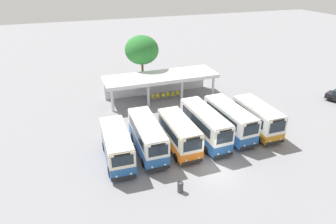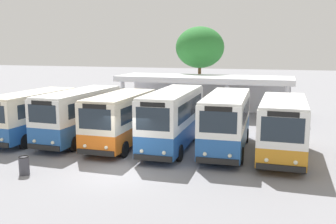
{
  "view_description": "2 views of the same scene",
  "coord_description": "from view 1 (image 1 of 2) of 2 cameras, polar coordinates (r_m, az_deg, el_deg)",
  "views": [
    {
      "loc": [
        -11.36,
        -18.88,
        16.47
      ],
      "look_at": [
        -1.33,
        9.07,
        1.91
      ],
      "focal_mm": 31.54,
      "sensor_mm": 36.0,
      "label": 1
    },
    {
      "loc": [
        7.45,
        -15.78,
        5.93
      ],
      "look_at": [
        0.33,
        7.15,
        1.8
      ],
      "focal_mm": 40.3,
      "sensor_mm": 36.0,
      "label": 2
    }
  ],
  "objects": [
    {
      "name": "ground_plane",
      "position": [
        27.51,
        9.2,
        -11.06
      ],
      "size": [
        180.0,
        180.0,
        0.0
      ],
      "primitive_type": "plane",
      "color": "gray"
    },
    {
      "name": "city_bus_nearest_orange",
      "position": [
        27.87,
        -9.86,
        -6.31
      ],
      "size": [
        2.55,
        7.05,
        3.08
      ],
      "color": "black",
      "rests_on": "ground"
    },
    {
      "name": "city_bus_second_in_row",
      "position": [
        28.83,
        -4.02,
        -4.59
      ],
      "size": [
        2.4,
        7.69,
        3.22
      ],
      "color": "black",
      "rests_on": "ground"
    },
    {
      "name": "city_bus_middle_cream",
      "position": [
        29.24,
        2.14,
        -4.12
      ],
      "size": [
        2.4,
        6.7,
        3.18
      ],
      "color": "black",
      "rests_on": "ground"
    },
    {
      "name": "city_bus_fourth_amber",
      "position": [
        30.76,
        7.12,
        -2.4
      ],
      "size": [
        2.39,
        7.97,
        3.43
      ],
      "color": "black",
      "rests_on": "ground"
    },
    {
      "name": "city_bus_fifth_blue",
      "position": [
        32.41,
        11.8,
        -1.36
      ],
      "size": [
        2.53,
        7.69,
        3.3
      ],
      "color": "black",
      "rests_on": "ground"
    },
    {
      "name": "city_bus_far_end_green",
      "position": [
        33.6,
        16.85,
        -1.02
      ],
      "size": [
        2.44,
        6.74,
        3.23
      ],
      "color": "black",
      "rests_on": "ground"
    },
    {
      "name": "terminal_canopy",
      "position": [
        40.98,
        -1.64,
        6.28
      ],
      "size": [
        15.44,
        4.79,
        3.4
      ],
      "color": "silver",
      "rests_on": "ground"
    },
    {
      "name": "waiting_chair_end_by_column",
      "position": [
        40.52,
        -2.9,
        2.9
      ],
      "size": [
        0.44,
        0.44,
        0.86
      ],
      "color": "slate",
      "rests_on": "ground"
    },
    {
      "name": "waiting_chair_second_from_end",
      "position": [
        40.77,
        -1.93,
        3.07
      ],
      "size": [
        0.44,
        0.44,
        0.86
      ],
      "color": "slate",
      "rests_on": "ground"
    },
    {
      "name": "waiting_chair_middle_seat",
      "position": [
        40.88,
        -0.9,
        3.15
      ],
      "size": [
        0.44,
        0.44,
        0.86
      ],
      "color": "slate",
      "rests_on": "ground"
    },
    {
      "name": "waiting_chair_fourth_seat",
      "position": [
        41.2,
        0.02,
        3.34
      ],
      "size": [
        0.44,
        0.44,
        0.86
      ],
      "color": "slate",
      "rests_on": "ground"
    },
    {
      "name": "waiting_chair_fifth_seat",
      "position": [
        41.37,
        1.01,
        3.43
      ],
      "size": [
        0.44,
        0.44,
        0.86
      ],
      "color": "slate",
      "rests_on": "ground"
    },
    {
      "name": "waiting_chair_far_end_seat",
      "position": [
        41.7,
        1.91,
        3.61
      ],
      "size": [
        0.44,
        0.44,
        0.86
      ],
      "color": "slate",
      "rests_on": "ground"
    },
    {
      "name": "roadside_tree_behind_canopy",
      "position": [
        43.15,
        -5.09,
        11.84
      ],
      "size": [
        4.83,
        4.83,
        7.98
      ],
      "color": "brown",
      "rests_on": "ground"
    },
    {
      "name": "litter_bin_apron",
      "position": [
        24.71,
        2.4,
        -14.31
      ],
      "size": [
        0.49,
        0.49,
        0.9
      ],
      "color": "#3F3F47",
      "rests_on": "ground"
    }
  ]
}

